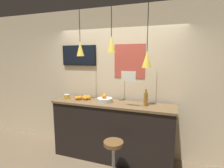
{
  "coord_description": "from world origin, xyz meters",
  "views": [
    {
      "loc": [
        1.04,
        -2.29,
        1.96
      ],
      "look_at": [
        0.0,
        0.66,
        1.46
      ],
      "focal_mm": 28.0,
      "sensor_mm": 36.0,
      "label": 1
    }
  ],
  "objects_px": {
    "spread_jar": "(67,96)",
    "mounted_tv": "(79,55)",
    "bar_stool": "(113,158)",
    "juice_bottle": "(146,99)",
    "fruit_bowl": "(105,99)"
  },
  "relations": [
    {
      "from": "spread_jar",
      "to": "mounted_tv",
      "type": "xyz_separation_m",
      "value": [
        0.12,
        0.33,
        0.82
      ]
    },
    {
      "from": "bar_stool",
      "to": "juice_bottle",
      "type": "height_order",
      "value": "juice_bottle"
    },
    {
      "from": "mounted_tv",
      "to": "spread_jar",
      "type": "bearing_deg",
      "value": -109.73
    },
    {
      "from": "juice_bottle",
      "to": "spread_jar",
      "type": "xyz_separation_m",
      "value": [
        -1.59,
        0.0,
        -0.08
      ]
    },
    {
      "from": "fruit_bowl",
      "to": "spread_jar",
      "type": "bearing_deg",
      "value": 179.96
    },
    {
      "from": "bar_stool",
      "to": "fruit_bowl",
      "type": "bearing_deg",
      "value": 123.55
    },
    {
      "from": "juice_bottle",
      "to": "spread_jar",
      "type": "height_order",
      "value": "juice_bottle"
    },
    {
      "from": "bar_stool",
      "to": "spread_jar",
      "type": "xyz_separation_m",
      "value": [
        -1.19,
        0.55,
        0.78
      ]
    },
    {
      "from": "juice_bottle",
      "to": "mounted_tv",
      "type": "height_order",
      "value": "mounted_tv"
    },
    {
      "from": "fruit_bowl",
      "to": "mounted_tv",
      "type": "distance_m",
      "value": 1.13
    },
    {
      "from": "bar_stool",
      "to": "juice_bottle",
      "type": "distance_m",
      "value": 1.1
    },
    {
      "from": "spread_jar",
      "to": "mounted_tv",
      "type": "bearing_deg",
      "value": 70.27
    },
    {
      "from": "bar_stool",
      "to": "spread_jar",
      "type": "distance_m",
      "value": 1.53
    },
    {
      "from": "mounted_tv",
      "to": "fruit_bowl",
      "type": "bearing_deg",
      "value": -24.75
    },
    {
      "from": "spread_jar",
      "to": "juice_bottle",
      "type": "bearing_deg",
      "value": 0.0
    }
  ]
}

